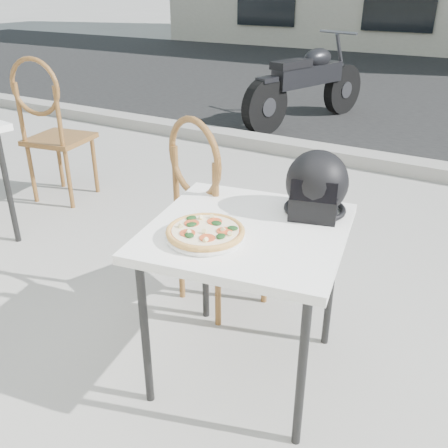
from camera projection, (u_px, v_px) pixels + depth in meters
The scene contains 10 objects.
ground at pixel (203, 358), 2.29m from camera, with size 80.00×80.00×0.00m, color #9D9B95.
street_asphalt at pixel (443, 92), 7.73m from camera, with size 30.00×8.00×0.00m, color black.
curb at pixel (376, 161), 4.59m from camera, with size 30.00×0.25×0.12m, color gray.
cafe_table_main at pixel (247, 242), 1.95m from camera, with size 0.86×0.86×0.70m.
plate at pixel (205, 236), 1.83m from camera, with size 0.38×0.38×0.02m.
pizza at pixel (205, 231), 1.82m from camera, with size 0.33×0.33×0.04m.
helmet at pixel (316, 186), 1.99m from camera, with size 0.31×0.32×0.26m.
cafe_chair_main at pixel (211, 206), 2.42m from camera, with size 0.51×0.51×1.03m.
cafe_chair_side at pixel (50, 124), 3.66m from camera, with size 0.48×0.48×1.10m.
motorcycle at pixel (308, 85), 5.87m from camera, with size 0.79×1.98×1.02m.
Camera 1 is at (0.97, -1.50, 1.56)m, focal length 40.00 mm.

